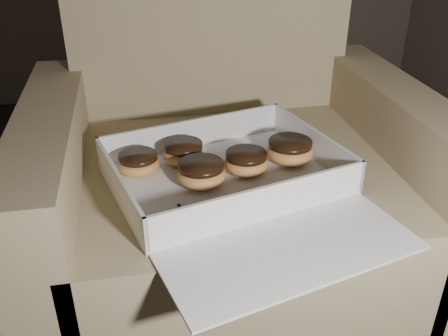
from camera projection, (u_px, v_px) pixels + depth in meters
armchair at (229, 193)px, 1.08m from camera, size 0.79×0.67×0.83m
bakery_box at (236, 185)px, 0.87m from camera, size 0.49×0.54×0.07m
donut_a at (201, 173)px, 0.87m from camera, size 0.09×0.09×0.04m
donut_b at (246, 162)px, 0.91m from camera, size 0.08×0.08×0.04m
donut_c at (290, 151)px, 0.95m from camera, size 0.09×0.09×0.04m
donut_d at (183, 152)px, 0.95m from camera, size 0.08×0.08×0.04m
donut_e at (138, 163)px, 0.91m from camera, size 0.08×0.08×0.04m
crumb_a at (235, 201)px, 0.83m from camera, size 0.01×0.01×0.00m
crumb_b at (323, 180)px, 0.90m from camera, size 0.01×0.01×0.00m
crumb_c at (268, 196)px, 0.85m from camera, size 0.01×0.01×0.00m
crumb_d at (179, 205)px, 0.82m from camera, size 0.01×0.01×0.00m
crumb_e at (240, 198)px, 0.84m from camera, size 0.01×0.01×0.00m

